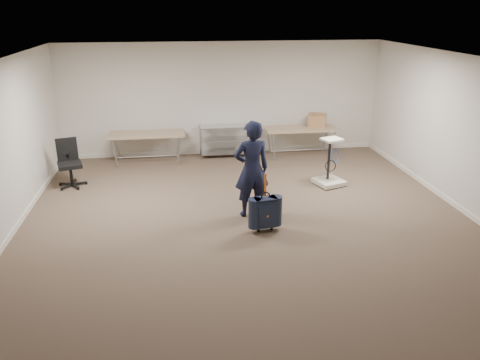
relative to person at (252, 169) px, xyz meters
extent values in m
plane|color=#4D3D2F|center=(-0.10, -0.60, -0.88)|extent=(9.00, 9.00, 0.00)
plane|color=beige|center=(-0.10, 3.90, 0.52)|extent=(8.00, 0.00, 8.00)
plane|color=beige|center=(-0.10, -5.10, 0.52)|extent=(8.00, 0.00, 8.00)
plane|color=beige|center=(3.90, -0.60, 0.52)|extent=(0.00, 9.00, 9.00)
plane|color=white|center=(-0.10, -0.60, 1.92)|extent=(8.00, 8.00, 0.00)
cube|color=silver|center=(-0.10, 3.89, -0.83)|extent=(8.00, 0.02, 0.10)
cube|color=silver|center=(-4.09, -0.60, -0.83)|extent=(0.02, 9.00, 0.10)
cube|color=silver|center=(3.89, -0.60, -0.83)|extent=(0.02, 9.00, 0.10)
cube|color=#99805E|center=(-2.00, 3.35, -0.17)|extent=(1.80, 0.75, 0.03)
cylinder|color=gray|center=(-2.00, 3.35, -0.73)|extent=(1.50, 0.02, 0.02)
cylinder|color=gray|center=(-2.75, 3.05, -0.54)|extent=(0.13, 0.04, 0.69)
cylinder|color=gray|center=(-1.25, 3.05, -0.54)|extent=(0.13, 0.04, 0.69)
cylinder|color=gray|center=(-2.75, 3.65, -0.54)|extent=(0.13, 0.04, 0.69)
cylinder|color=gray|center=(-1.25, 3.65, -0.54)|extent=(0.13, 0.04, 0.69)
cube|color=#99805E|center=(1.80, 3.35, -0.17)|extent=(1.80, 0.75, 0.03)
cylinder|color=gray|center=(1.80, 3.35, -0.73)|extent=(1.50, 0.02, 0.02)
cylinder|color=gray|center=(1.05, 3.05, -0.54)|extent=(0.13, 0.04, 0.69)
cylinder|color=gray|center=(2.55, 3.05, -0.54)|extent=(0.13, 0.04, 0.69)
cylinder|color=gray|center=(1.05, 3.65, -0.54)|extent=(0.13, 0.04, 0.69)
cylinder|color=gray|center=(2.55, 3.65, -0.54)|extent=(0.13, 0.04, 0.69)
cylinder|color=silver|center=(-0.70, 3.38, -0.48)|extent=(0.02, 0.02, 0.80)
cylinder|color=silver|center=(0.50, 3.38, -0.48)|extent=(0.02, 0.02, 0.80)
cylinder|color=silver|center=(-0.70, 3.83, -0.48)|extent=(0.02, 0.02, 0.80)
cylinder|color=silver|center=(0.50, 3.83, -0.48)|extent=(0.02, 0.02, 0.80)
cube|color=silver|center=(-0.10, 3.60, -0.78)|extent=(1.20, 0.45, 0.02)
cube|color=silver|center=(-0.10, 3.60, -0.43)|extent=(1.20, 0.45, 0.02)
cube|color=silver|center=(-0.10, 3.60, -0.10)|extent=(1.20, 0.45, 0.01)
imported|color=black|center=(0.00, 0.00, 0.00)|extent=(0.70, 0.51, 1.77)
cube|color=black|center=(0.12, -0.69, -0.53)|extent=(0.41, 0.27, 0.52)
cube|color=black|center=(0.12, -0.67, -0.80)|extent=(0.36, 0.20, 0.03)
cylinder|color=black|center=(0.00, -0.71, -0.85)|extent=(0.04, 0.07, 0.07)
cylinder|color=black|center=(0.24, -0.67, -0.85)|extent=(0.04, 0.07, 0.07)
torus|color=black|center=(0.12, -0.69, -0.24)|extent=(0.16, 0.05, 0.16)
cube|color=orange|center=(0.12, -0.67, -0.05)|extent=(0.04, 0.01, 0.40)
cylinder|color=black|center=(-3.54, 1.95, -0.84)|extent=(0.61, 0.61, 0.09)
cylinder|color=black|center=(-3.54, 1.95, -0.63)|extent=(0.06, 0.06, 0.41)
cube|color=black|center=(-3.54, 1.95, -0.41)|extent=(0.58, 0.58, 0.08)
cube|color=black|center=(-3.60, 2.17, -0.12)|extent=(0.43, 0.18, 0.49)
cube|color=silver|center=(1.90, 1.27, -0.82)|extent=(0.70, 0.70, 0.09)
cylinder|color=black|center=(1.67, 1.05, -0.86)|extent=(0.07, 0.07, 0.04)
cylinder|color=black|center=(1.90, 1.33, -0.33)|extent=(0.06, 0.06, 0.89)
cube|color=silver|center=(1.90, 1.27, 0.12)|extent=(0.48, 0.44, 0.04)
torus|color=#234EB2|center=(1.95, 1.18, -0.22)|extent=(0.31, 0.20, 0.27)
cube|color=#956645|center=(2.24, 3.43, 0.01)|extent=(0.53, 0.47, 0.33)
camera|label=1|loc=(-1.31, -7.72, 2.74)|focal=35.00mm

